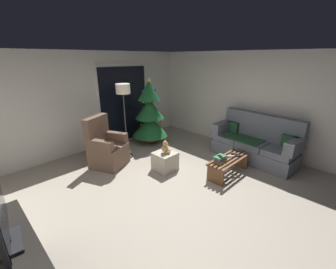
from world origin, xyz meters
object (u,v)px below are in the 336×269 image
(christmas_tree, at_px, (150,115))
(floor_lamp, at_px, (123,96))
(coffee_table, at_px, (229,164))
(remote_graphite, at_px, (235,153))
(cell_phone, at_px, (220,157))
(remote_black, at_px, (238,156))
(couch, at_px, (255,143))
(ottoman, at_px, (165,161))
(teddy_bear_honey, at_px, (165,148))
(television, at_px, (1,215))
(book_stack, at_px, (220,159))
(armchair, at_px, (106,149))
(remote_silver, at_px, (230,156))

(christmas_tree, height_order, floor_lamp, christmas_tree)
(coffee_table, relative_size, remote_graphite, 7.05)
(cell_phone, bearing_deg, remote_black, 19.16)
(couch, xyz_separation_m, remote_black, (-0.89, -0.03, -0.02))
(couch, relative_size, floor_lamp, 1.11)
(remote_graphite, distance_m, ottoman, 1.52)
(remote_black, bearing_deg, teddy_bear_honey, 79.31)
(coffee_table, distance_m, teddy_bear_honey, 1.37)
(television, bearing_deg, ottoman, 19.54)
(coffee_table, distance_m, remote_graphite, 0.31)
(coffee_table, distance_m, floor_lamp, 2.74)
(floor_lamp, bearing_deg, coffee_table, -65.72)
(remote_graphite, height_order, ottoman, ottoman)
(book_stack, bearing_deg, teddy_bear_honey, 116.72)
(cell_phone, distance_m, ottoman, 1.20)
(book_stack, xyz_separation_m, armchair, (-1.30, 2.13, -0.03))
(teddy_bear_honey, bearing_deg, ottoman, 126.34)
(remote_black, relative_size, teddy_bear_honey, 0.55)
(remote_graphite, bearing_deg, television, -22.44)
(remote_silver, bearing_deg, ottoman, 85.03)
(remote_graphite, xyz_separation_m, remote_black, (-0.07, -0.10, 0.00))
(cell_phone, xyz_separation_m, christmas_tree, (0.34, 2.52, 0.33))
(book_stack, relative_size, cell_phone, 1.77)
(coffee_table, relative_size, christmas_tree, 0.60)
(remote_black, bearing_deg, cell_phone, 116.40)
(ottoman, bearing_deg, remote_silver, -50.19)
(couch, bearing_deg, floor_lamp, 132.93)
(couch, bearing_deg, remote_black, -178.17)
(coffee_table, xyz_separation_m, remote_silver, (0.08, 0.03, 0.13))
(ottoman, bearing_deg, christmas_tree, 60.35)
(couch, xyz_separation_m, television, (-4.81, 0.10, 0.71))
(remote_silver, distance_m, ottoman, 1.39)
(book_stack, height_order, christmas_tree, christmas_tree)
(armchair, distance_m, ottoman, 1.35)
(remote_black, relative_size, book_stack, 0.61)
(armchair, xyz_separation_m, teddy_bear_honey, (0.78, -1.10, 0.12))
(remote_graphite, relative_size, remote_black, 1.00)
(armchair, height_order, ottoman, armchair)
(remote_graphite, height_order, television, television)
(book_stack, distance_m, teddy_bear_honey, 1.16)
(coffee_table, distance_m, armchair, 2.69)
(christmas_tree, bearing_deg, remote_black, -86.23)
(book_stack, distance_m, television, 3.50)
(remote_black, relative_size, christmas_tree, 0.08)
(remote_silver, bearing_deg, christmas_tree, 46.24)
(remote_graphite, distance_m, christmas_tree, 2.58)
(remote_silver, bearing_deg, armchair, 82.86)
(floor_lamp, relative_size, teddy_bear_honey, 6.25)
(remote_black, height_order, teddy_bear_honey, teddy_bear_honey)
(remote_graphite, relative_size, cell_phone, 1.08)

